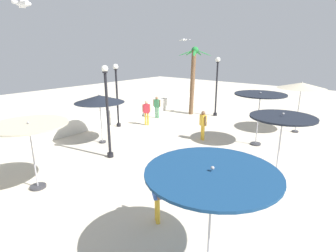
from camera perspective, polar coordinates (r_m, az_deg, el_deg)
The scene contains 18 objects.
ground_plane at distance 10.90m, azimuth 14.13°, elevation -10.24°, with size 56.00×56.00×0.00m, color beige.
boundary_wall at distance 16.82m, azimuth -16.81°, elevation 0.76°, with size 25.20×0.30×0.96m, color silver.
patio_umbrella_0 at distance 17.03m, azimuth 26.86°, elevation 7.76°, with size 2.65×2.65×3.01m.
patio_umbrella_1 at distance 13.90m, azimuth -14.57°, elevation 5.65°, with size 2.52×2.52×2.59m.
patio_umbrella_2 at distance 13.90m, azimuth 19.25°, elevation 5.83°, with size 2.50×2.50×2.75m.
patio_umbrella_3 at distance 10.01m, azimuth -27.77°, elevation -0.59°, with size 2.53×2.53×2.47m.
patio_umbrella_4 at distance 5.63m, azimuth 9.47°, elevation -11.02°, with size 2.81×2.81×2.48m.
patio_umbrella_5 at distance 9.68m, azimuth 23.39°, elevation 0.55°, with size 2.15×2.15×2.74m.
palm_tree_1 at distance 20.00m, azimuth 5.45°, elevation 11.21°, with size 2.35×2.40×4.96m.
lamp_post_0 at distance 19.65m, azimuth 10.48°, elevation 9.31°, with size 0.34×0.34×4.24m.
lamp_post_2 at distance 16.80m, azimuth -10.97°, elevation 7.35°, with size 0.33×0.33×3.92m.
lamp_post_3 at distance 11.88m, azimuth -12.92°, elevation 3.20°, with size 0.28×0.28×4.13m.
guest_0 at distance 17.10m, azimuth -4.65°, elevation 3.36°, with size 0.40×0.48×1.62m.
guest_1 at distance 18.88m, azimuth -2.41°, elevation 4.50°, with size 0.35×0.53×1.56m.
guest_2 at distance 7.57m, azimuth -2.38°, elevation -13.98°, with size 0.41×0.46×1.60m.
guest_3 at distance 14.31m, azimuth 7.56°, elevation 0.72°, with size 0.38×0.51×1.62m.
seagull_0 at distance 6.84m, azimuth -28.95°, elevation 22.24°, with size 0.64×1.32×0.16m.
seagull_1 at distance 19.59m, azimuth 3.62°, elevation 18.07°, with size 0.42×1.15×0.15m.
Camera 1 is at (-8.99, -3.92, 4.77)m, focal length 28.26 mm.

